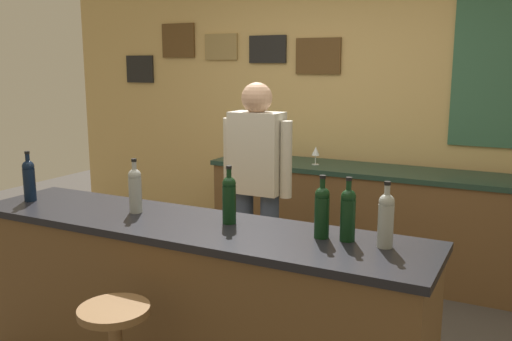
# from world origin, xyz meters

# --- Properties ---
(back_wall) EXTENTS (6.00, 0.09, 2.80)m
(back_wall) POSITION_xyz_m (0.04, 2.03, 1.42)
(back_wall) COLOR tan
(back_wall) RESTS_ON ground_plane
(bar_counter) EXTENTS (2.59, 0.60, 0.92)m
(bar_counter) POSITION_xyz_m (0.00, -0.40, 0.46)
(bar_counter) COLOR brown
(bar_counter) RESTS_ON ground_plane
(side_counter) EXTENTS (2.72, 0.56, 0.90)m
(side_counter) POSITION_xyz_m (0.40, 1.65, 0.45)
(side_counter) COLOR brown
(side_counter) RESTS_ON ground_plane
(bartender) EXTENTS (0.52, 0.21, 1.62)m
(bartender) POSITION_xyz_m (-0.11, 0.61, 0.94)
(bartender) COLOR #384766
(bartender) RESTS_ON ground_plane
(wine_bottle_a) EXTENTS (0.07, 0.07, 0.31)m
(wine_bottle_a) POSITION_xyz_m (-1.12, -0.44, 1.06)
(wine_bottle_a) COLOR black
(wine_bottle_a) RESTS_ON bar_counter
(wine_bottle_b) EXTENTS (0.07, 0.07, 0.31)m
(wine_bottle_b) POSITION_xyz_m (-0.37, -0.36, 1.06)
(wine_bottle_b) COLOR #999E99
(wine_bottle_b) RESTS_ON bar_counter
(wine_bottle_c) EXTENTS (0.07, 0.07, 0.31)m
(wine_bottle_c) POSITION_xyz_m (0.20, -0.31, 1.06)
(wine_bottle_c) COLOR black
(wine_bottle_c) RESTS_ON bar_counter
(wine_bottle_d) EXTENTS (0.07, 0.07, 0.31)m
(wine_bottle_d) POSITION_xyz_m (0.72, -0.32, 1.06)
(wine_bottle_d) COLOR black
(wine_bottle_d) RESTS_ON bar_counter
(wine_bottle_e) EXTENTS (0.07, 0.07, 0.31)m
(wine_bottle_e) POSITION_xyz_m (0.84, -0.30, 1.06)
(wine_bottle_e) COLOR black
(wine_bottle_e) RESTS_ON bar_counter
(wine_bottle_f) EXTENTS (0.07, 0.07, 0.31)m
(wine_bottle_f) POSITION_xyz_m (1.02, -0.32, 1.06)
(wine_bottle_f) COLOR #999E99
(wine_bottle_f) RESTS_ON bar_counter
(wine_glass_a) EXTENTS (0.07, 0.07, 0.16)m
(wine_glass_a) POSITION_xyz_m (-0.84, 1.57, 1.01)
(wine_glass_a) COLOR silver
(wine_glass_a) RESTS_ON side_counter
(wine_glass_b) EXTENTS (0.07, 0.07, 0.16)m
(wine_glass_b) POSITION_xyz_m (-0.06, 1.60, 1.01)
(wine_glass_b) COLOR silver
(wine_glass_b) RESTS_ON side_counter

